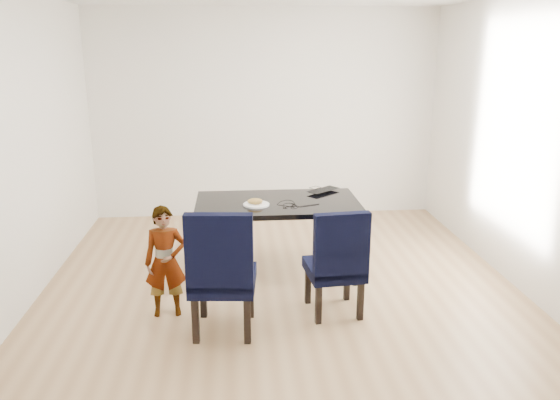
{
  "coord_description": "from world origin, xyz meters",
  "views": [
    {
      "loc": [
        -0.41,
        -4.64,
        2.25
      ],
      "look_at": [
        0.0,
        0.2,
        0.85
      ],
      "focal_mm": 35.0,
      "sensor_mm": 36.0,
      "label": 1
    }
  ],
  "objects": [
    {
      "name": "floor",
      "position": [
        0.0,
        0.0,
        -0.01
      ],
      "size": [
        4.5,
        5.0,
        0.01
      ],
      "primitive_type": "cube",
      "color": "tan",
      "rests_on": "ground"
    },
    {
      "name": "wall_back",
      "position": [
        0.0,
        2.5,
        1.35
      ],
      "size": [
        4.5,
        0.01,
        2.7
      ],
      "primitive_type": "cube",
      "color": "white",
      "rests_on": "ground"
    },
    {
      "name": "wall_front",
      "position": [
        0.0,
        -2.5,
        1.35
      ],
      "size": [
        4.5,
        0.01,
        2.7
      ],
      "primitive_type": "cube",
      "color": "silver",
      "rests_on": "ground"
    },
    {
      "name": "wall_left",
      "position": [
        -2.25,
        0.0,
        1.35
      ],
      "size": [
        0.01,
        5.0,
        2.7
      ],
      "primitive_type": "cube",
      "color": "white",
      "rests_on": "ground"
    },
    {
      "name": "wall_right",
      "position": [
        2.25,
        0.0,
        1.35
      ],
      "size": [
        0.01,
        5.0,
        2.7
      ],
      "primitive_type": "cube",
      "color": "white",
      "rests_on": "ground"
    },
    {
      "name": "dining_table",
      "position": [
        0.0,
        0.5,
        0.38
      ],
      "size": [
        1.6,
        0.9,
        0.75
      ],
      "primitive_type": "cube",
      "color": "black",
      "rests_on": "floor"
    },
    {
      "name": "chair_left",
      "position": [
        -0.52,
        -0.62,
        0.53
      ],
      "size": [
        0.55,
        0.57,
        1.05
      ],
      "primitive_type": "cube",
      "rotation": [
        0.0,
        0.0,
        -0.09
      ],
      "color": "black",
      "rests_on": "floor"
    },
    {
      "name": "chair_right",
      "position": [
        0.41,
        -0.39,
        0.48
      ],
      "size": [
        0.5,
        0.52,
        0.95
      ],
      "primitive_type": "cube",
      "rotation": [
        0.0,
        0.0,
        0.1
      ],
      "color": "black",
      "rests_on": "floor"
    },
    {
      "name": "child",
      "position": [
        -1.01,
        -0.31,
        0.48
      ],
      "size": [
        0.37,
        0.26,
        0.96
      ],
      "primitive_type": "imported",
      "rotation": [
        0.0,
        0.0,
        0.07
      ],
      "color": "#FF4815",
      "rests_on": "floor"
    },
    {
      "name": "plate",
      "position": [
        -0.21,
        0.38,
        0.76
      ],
      "size": [
        0.29,
        0.29,
        0.01
      ],
      "primitive_type": "cylinder",
      "rotation": [
        0.0,
        0.0,
        0.18
      ],
      "color": "white",
      "rests_on": "dining_table"
    },
    {
      "name": "sandwich",
      "position": [
        -0.23,
        0.37,
        0.79
      ],
      "size": [
        0.16,
        0.1,
        0.06
      ],
      "primitive_type": "ellipsoid",
      "rotation": [
        0.0,
        0.0,
        -0.25
      ],
      "color": "#A57E3B",
      "rests_on": "plate"
    },
    {
      "name": "laptop",
      "position": [
        0.47,
        0.85,
        0.76
      ],
      "size": [
        0.43,
        0.41,
        0.03
      ],
      "primitive_type": "imported",
      "rotation": [
        0.0,
        0.0,
        3.82
      ],
      "color": "black",
      "rests_on": "dining_table"
    },
    {
      "name": "cable_tangle",
      "position": [
        0.11,
        0.3,
        0.75
      ],
      "size": [
        0.15,
        0.15,
        0.01
      ],
      "primitive_type": "torus",
      "rotation": [
        0.0,
        0.0,
        -0.12
      ],
      "color": "black",
      "rests_on": "dining_table"
    }
  ]
}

